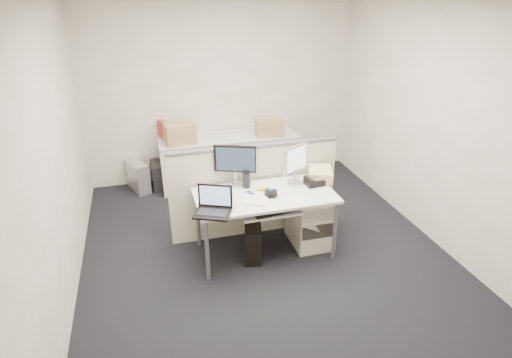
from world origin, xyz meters
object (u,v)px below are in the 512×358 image
object	(u,v)px
desk	(265,200)
desk_phone	(314,182)
laptop	(212,203)
monitor_main	(235,165)

from	to	relation	value
desk	desk_phone	xyz separation A→B (m)	(0.60, 0.08, 0.10)
laptop	desk	bearing A→B (deg)	48.19
laptop	desk_phone	xyz separation A→B (m)	(1.22, 0.36, -0.10)
desk	monitor_main	world-z (taller)	monitor_main
desk	monitor_main	distance (m)	0.50
desk	laptop	world-z (taller)	laptop
monitor_main	laptop	size ratio (longest dim) A/B	1.33
monitor_main	desk_phone	xyz separation A→B (m)	(0.85, -0.24, -0.20)
desk	desk_phone	world-z (taller)	desk_phone
desk	monitor_main	bearing A→B (deg)	128.00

